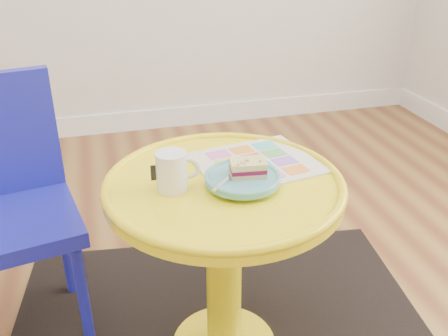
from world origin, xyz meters
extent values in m
cube|color=white|center=(0.00, 1.99, 0.06)|extent=(4.00, 0.02, 0.12)
cylinder|color=yellow|center=(0.24, 0.18, 0.28)|extent=(0.10, 0.10, 0.52)
cylinder|color=yellow|center=(0.24, 0.18, 0.56)|extent=(0.60, 0.60, 0.03)
cylinder|color=#191CA8|center=(-0.14, 0.29, 0.18)|extent=(0.03, 0.03, 0.36)
cylinder|color=#191CA8|center=(-0.20, 0.56, 0.18)|extent=(0.03, 0.03, 0.36)
cube|color=#191CA8|center=(-0.31, 0.40, 0.40)|extent=(0.41, 0.41, 0.05)
cube|color=silver|center=(0.35, 0.26, 0.58)|extent=(0.35, 0.31, 0.01)
cylinder|color=white|center=(0.11, 0.18, 0.62)|extent=(0.08, 0.08, 0.10)
torus|color=white|center=(0.15, 0.18, 0.63)|extent=(0.06, 0.02, 0.06)
cylinder|color=#D1B78C|center=(0.11, 0.18, 0.67)|extent=(0.07, 0.07, 0.01)
cylinder|color=#51A0AC|center=(0.28, 0.15, 0.58)|extent=(0.07, 0.07, 0.01)
cylinder|color=#51A0AC|center=(0.28, 0.15, 0.59)|extent=(0.19, 0.19, 0.01)
cube|color=#D3BC8C|center=(0.30, 0.16, 0.60)|extent=(0.09, 0.07, 0.01)
cube|color=maroon|center=(0.30, 0.16, 0.62)|extent=(0.09, 0.07, 0.01)
cube|color=#EADB8C|center=(0.30, 0.16, 0.63)|extent=(0.09, 0.07, 0.02)
cube|color=silver|center=(0.24, 0.14, 0.60)|extent=(0.09, 0.09, 0.00)
cube|color=silver|center=(0.29, 0.19, 0.60)|extent=(0.04, 0.04, 0.00)
camera|label=1|loc=(-0.04, -0.88, 1.17)|focal=40.00mm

